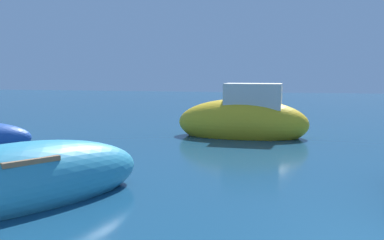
{
  "coord_description": "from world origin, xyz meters",
  "views": [
    {
      "loc": [
        -2.97,
        -4.6,
        2.19
      ],
      "look_at": [
        -6.49,
        11.01,
        0.35
      ],
      "focal_mm": 39.67,
      "sensor_mm": 36.0,
      "label": 1
    }
  ],
  "objects": [
    {
      "name": "moored_boat_2",
      "position": [
        -4.39,
        9.56,
        0.56
      ],
      "size": [
        4.42,
        1.94,
        2.16
      ],
      "rotation": [
        0.0,
        0.0,
        3.12
      ],
      "color": "gold",
      "rests_on": "ground"
    },
    {
      "name": "moored_boat_3",
      "position": [
        -7.25,
        1.41,
        0.37
      ],
      "size": [
        3.73,
        4.62,
        1.33
      ],
      "rotation": [
        0.0,
        0.0,
        4.13
      ],
      "color": "teal",
      "rests_on": "ground"
    }
  ]
}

